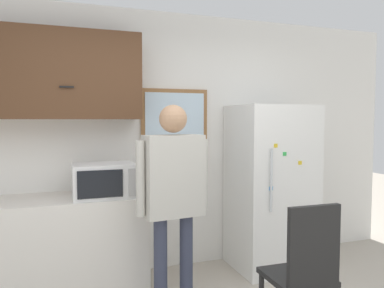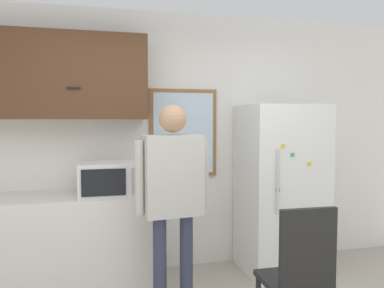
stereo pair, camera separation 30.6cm
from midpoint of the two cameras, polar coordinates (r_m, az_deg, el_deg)
back_wall at (r=3.96m, az=-3.14°, el=0.33°), size 6.00×0.06×2.70m
counter at (r=3.74m, az=-20.52°, el=-14.24°), size 2.06×0.64×0.89m
upper_cabinets at (r=3.73m, az=-20.80°, el=9.72°), size 2.06×0.37×0.80m
microwave at (r=3.49m, az=-10.12°, el=-5.26°), size 0.54×0.41×0.30m
person at (r=3.07m, az=-0.05°, el=-6.36°), size 0.62×0.27×1.70m
refrigerator at (r=4.07m, az=15.48°, el=-6.55°), size 0.80×0.73×1.73m
chair at (r=2.82m, az=19.25°, el=-18.03°), size 0.44×0.44×1.01m
window at (r=3.97m, az=0.87°, el=1.67°), size 0.72×0.05×0.93m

